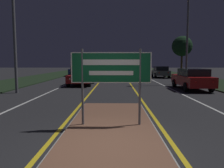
# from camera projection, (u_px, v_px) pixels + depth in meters

# --- Properties ---
(ground_plane) EXTENTS (160.00, 160.00, 0.00)m
(ground_plane) POSITION_uv_depth(u_px,v_px,m) (110.00, 151.00, 4.76)
(ground_plane) COLOR #232326
(median_island) EXTENTS (2.58, 6.87, 0.10)m
(median_island) POSITION_uv_depth(u_px,v_px,m) (111.00, 126.00, 6.46)
(median_island) COLOR #999993
(median_island) RESTS_ON ground_plane
(verge_left) EXTENTS (5.00, 100.00, 0.08)m
(verge_left) POSITION_uv_depth(u_px,v_px,m) (31.00, 79.00, 24.81)
(verge_left) COLOR black
(verge_left) RESTS_ON ground_plane
(verge_right) EXTENTS (5.00, 100.00, 0.08)m
(verge_right) POSITION_uv_depth(u_px,v_px,m) (199.00, 79.00, 24.50)
(verge_right) COLOR black
(verge_right) RESTS_ON ground_plane
(centre_line_yellow_left) EXTENTS (0.12, 70.00, 0.01)m
(centre_line_yellow_left) POSITION_uv_depth(u_px,v_px,m) (104.00, 77.00, 29.66)
(centre_line_yellow_left) COLOR gold
(centre_line_yellow_left) RESTS_ON ground_plane
(centre_line_yellow_right) EXTENTS (0.12, 70.00, 0.01)m
(centre_line_yellow_right) POSITION_uv_depth(u_px,v_px,m) (125.00, 77.00, 29.61)
(centre_line_yellow_right) COLOR gold
(centre_line_yellow_right) RESTS_ON ground_plane
(lane_line_white_left) EXTENTS (0.12, 70.00, 0.01)m
(lane_line_white_left) POSITION_uv_depth(u_px,v_px,m) (84.00, 77.00, 29.70)
(lane_line_white_left) COLOR silver
(lane_line_white_left) RESTS_ON ground_plane
(lane_line_white_right) EXTENTS (0.12, 70.00, 0.01)m
(lane_line_white_right) POSITION_uv_depth(u_px,v_px,m) (146.00, 77.00, 29.56)
(lane_line_white_right) COLOR silver
(lane_line_white_right) RESTS_ON ground_plane
(edge_line_white_left) EXTENTS (0.10, 70.00, 0.01)m
(edge_line_white_left) POSITION_uv_depth(u_px,v_px,m) (62.00, 77.00, 29.75)
(edge_line_white_left) COLOR silver
(edge_line_white_left) RESTS_ON ground_plane
(edge_line_white_right) EXTENTS (0.10, 70.00, 0.01)m
(edge_line_white_right) POSITION_uv_depth(u_px,v_px,m) (168.00, 77.00, 29.52)
(edge_line_white_right) COLOR silver
(edge_line_white_right) RESTS_ON ground_plane
(highway_sign) EXTENTS (2.32, 0.07, 2.22)m
(highway_sign) POSITION_uv_depth(u_px,v_px,m) (111.00, 71.00, 6.29)
(highway_sign) COLOR #56565B
(highway_sign) RESTS_ON median_island
(streetlight_right_near) EXTENTS (0.51, 0.51, 8.43)m
(streetlight_right_near) POSITION_uv_depth(u_px,v_px,m) (188.00, 22.00, 18.88)
(streetlight_right_near) COLOR #56565B
(streetlight_right_near) RESTS_ON ground_plane
(car_receding_0) EXTENTS (1.88, 4.66, 1.49)m
(car_receding_0) POSITION_uv_depth(u_px,v_px,m) (192.00, 79.00, 15.65)
(car_receding_0) COLOR maroon
(car_receding_0) RESTS_ON ground_plane
(car_receding_1) EXTENTS (1.89, 4.09, 1.45)m
(car_receding_1) POSITION_uv_depth(u_px,v_px,m) (160.00, 72.00, 28.24)
(car_receding_1) COLOR #4C514C
(car_receding_1) RESTS_ON ground_plane
(car_approaching_0) EXTENTS (1.92, 4.45, 1.45)m
(car_approaching_0) POSITION_uv_depth(u_px,v_px,m) (82.00, 76.00, 18.80)
(car_approaching_0) COLOR maroon
(car_approaching_0) RESTS_ON ground_plane
(car_approaching_1) EXTENTS (1.90, 4.35, 1.47)m
(car_approaching_1) POSITION_uv_depth(u_px,v_px,m) (77.00, 70.00, 32.11)
(car_approaching_1) COLOR navy
(car_approaching_1) RESTS_ON ground_plane
(car_approaching_2) EXTENTS (1.84, 4.64, 1.50)m
(car_approaching_2) POSITION_uv_depth(u_px,v_px,m) (85.00, 68.00, 43.00)
(car_approaching_2) COLOR #B7B7BC
(car_approaching_2) RESTS_ON ground_plane
(roadside_palm_right) EXTENTS (2.54, 2.54, 5.19)m
(roadside_palm_right) POSITION_uv_depth(u_px,v_px,m) (182.00, 46.00, 27.49)
(roadside_palm_right) COLOR #4C3823
(roadside_palm_right) RESTS_ON verge_right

